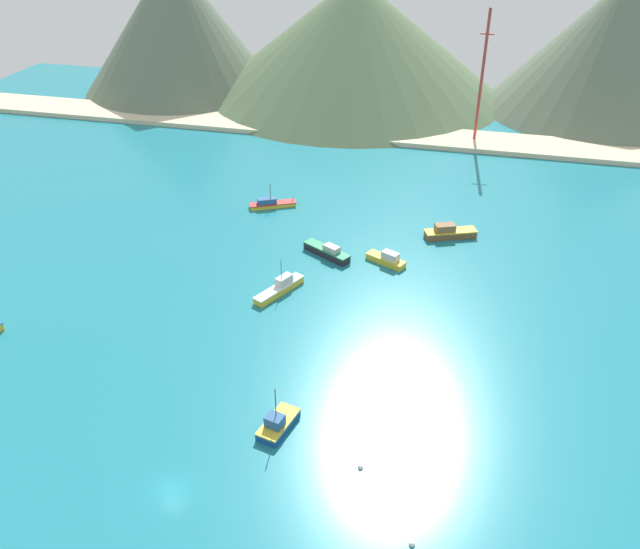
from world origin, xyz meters
TOP-DOWN VIEW (x-y plane):
  - ground at (0.00, 30.00)m, footprint 260.00×280.00m
  - fishing_boat_1 at (8.99, 12.52)m, footprint 4.45×7.18m
  - fishing_boat_2 at (0.05, 43.44)m, footprint 6.52×10.44m
  - fishing_boat_3 at (16.11, 57.28)m, footprint 7.82×5.38m
  - fishing_boat_5 at (26.28, 70.14)m, footprint 10.36×6.43m
  - fishing_boat_6 at (4.98, 57.35)m, footprint 9.79×6.89m
  - fishing_boat_7 at (-11.31, 74.79)m, footprint 9.82×6.43m
  - buoy_0 at (27.82, -0.53)m, footprint 0.67×0.67m
  - buoy_1 at (20.52, 8.64)m, footprint 0.69×0.69m
  - beach_strip at (0.00, 123.42)m, footprint 247.00×14.07m
  - hill_west at (-64.47, 150.42)m, footprint 60.62×60.62m
  - hill_central at (-10.25, 157.36)m, footprint 92.42×92.42m
  - hill_east at (63.53, 159.81)m, footprint 68.30×68.30m
  - radio_tower at (28.57, 123.71)m, footprint 3.33×2.67m

SIDE VIEW (x-z plane):
  - ground at x=0.00m, z-range -0.50..0.00m
  - buoy_0 at x=27.82m, z-range -0.22..0.45m
  - buoy_1 at x=20.52m, z-range -0.22..0.47m
  - beach_strip at x=0.00m, z-range 0.00..1.20m
  - fishing_boat_7 at x=-11.31m, z-range -1.85..3.36m
  - fishing_boat_1 at x=8.99m, z-range -2.57..4.36m
  - fishing_boat_2 at x=0.05m, z-range -2.18..3.98m
  - fishing_boat_3 at x=16.11m, z-range -0.35..2.17m
  - fishing_boat_6 at x=4.98m, z-range -0.33..2.17m
  - fishing_boat_5 at x=26.28m, z-range -0.38..2.43m
  - radio_tower at x=28.57m, z-range 0.33..33.66m
  - hill_central at x=-10.25m, z-range 0.00..35.11m
  - hill_east at x=63.53m, z-range 0.00..37.27m
  - hill_west at x=-64.47m, z-range 0.00..40.56m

